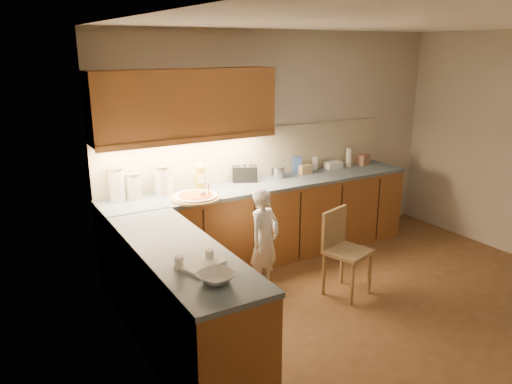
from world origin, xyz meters
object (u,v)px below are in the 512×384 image
oil_jug (200,177)px  toaster (245,174)px  child (264,241)px  pizza_on_board (196,197)px  wooden_chair (342,246)px

oil_jug → toaster: (0.57, 0.04, -0.04)m
oil_jug → toaster: bearing=4.2°
child → pizza_on_board: bearing=112.8°
pizza_on_board → wooden_chair: 1.56m
pizza_on_board → wooden_chair: pizza_on_board is taller
child → oil_jug: size_ratio=3.70×
child → oil_jug: oil_jug is taller
wooden_chair → toaster: bearing=89.5°
child → wooden_chair: bearing=-53.1°
wooden_chair → oil_jug: 1.68m
pizza_on_board → toaster: bearing=24.8°
toaster → wooden_chair: bearing=-48.4°
wooden_chair → toaster: 1.45m
oil_jug → wooden_chair: bearing=-52.5°
pizza_on_board → wooden_chair: (1.16, -0.95, -0.44)m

